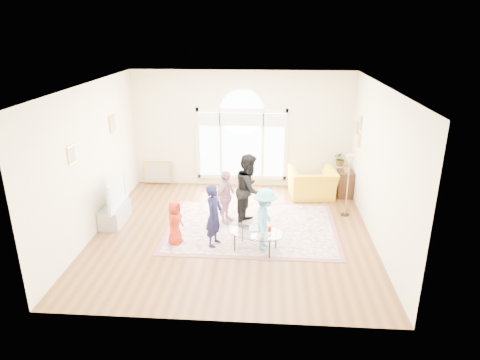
# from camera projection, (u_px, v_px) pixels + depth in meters

# --- Properties ---
(ground) EXTENTS (6.00, 6.00, 0.00)m
(ground) POSITION_uv_depth(u_px,v_px,m) (233.00, 232.00, 9.44)
(ground) COLOR brown
(ground) RESTS_ON ground
(room_shell) EXTENTS (6.00, 6.00, 6.00)m
(room_shell) POSITION_uv_depth(u_px,v_px,m) (242.00, 132.00, 11.55)
(room_shell) COLOR #F7EAC5
(room_shell) RESTS_ON ground
(area_rug) EXTENTS (3.60, 2.60, 0.02)m
(area_rug) POSITION_uv_depth(u_px,v_px,m) (252.00, 227.00, 9.66)
(area_rug) COLOR beige
(area_rug) RESTS_ON ground
(rug_border) EXTENTS (3.80, 2.80, 0.01)m
(rug_border) POSITION_uv_depth(u_px,v_px,m) (252.00, 227.00, 9.66)
(rug_border) COLOR #925356
(rug_border) RESTS_ON ground
(tv_console) EXTENTS (0.45, 1.00, 0.42)m
(tv_console) POSITION_uv_depth(u_px,v_px,m) (115.00, 214.00, 9.83)
(tv_console) COLOR #9B9DA4
(tv_console) RESTS_ON ground
(television) EXTENTS (0.18, 1.17, 0.68)m
(television) POSITION_uv_depth(u_px,v_px,m) (113.00, 192.00, 9.64)
(television) COLOR black
(television) RESTS_ON tv_console
(coffee_table) EXTENTS (1.32, 1.06, 0.54)m
(coffee_table) POSITION_uv_depth(u_px,v_px,m) (256.00, 232.00, 8.58)
(coffee_table) COLOR silver
(coffee_table) RESTS_ON ground
(armchair) EXTENTS (1.29, 1.16, 0.77)m
(armchair) POSITION_uv_depth(u_px,v_px,m) (312.00, 183.00, 11.25)
(armchair) COLOR yellow
(armchair) RESTS_ON ground
(side_cabinet) EXTENTS (0.40, 0.50, 0.70)m
(side_cabinet) POSITION_uv_depth(u_px,v_px,m) (345.00, 184.00, 11.31)
(side_cabinet) COLOR black
(side_cabinet) RESTS_ON ground
(floor_lamp) EXTENTS (0.29, 0.29, 1.51)m
(floor_lamp) POSITION_uv_depth(u_px,v_px,m) (350.00, 164.00, 9.86)
(floor_lamp) COLOR black
(floor_lamp) RESTS_ON ground
(plant_pedestal) EXTENTS (0.20, 0.20, 0.70)m
(plant_pedestal) POSITION_uv_depth(u_px,v_px,m) (339.00, 178.00, 11.74)
(plant_pedestal) COLOR white
(plant_pedestal) RESTS_ON ground
(potted_plant) EXTENTS (0.38, 0.34, 0.41)m
(potted_plant) POSITION_uv_depth(u_px,v_px,m) (341.00, 158.00, 11.55)
(potted_plant) COLOR #33722D
(potted_plant) RESTS_ON plant_pedestal
(leaning_picture) EXTENTS (0.80, 0.14, 0.62)m
(leaning_picture) POSITION_uv_depth(u_px,v_px,m) (159.00, 184.00, 12.32)
(leaning_picture) COLOR tan
(leaning_picture) RESTS_ON ground
(child_red) EXTENTS (0.42, 0.53, 0.94)m
(child_red) POSITION_uv_depth(u_px,v_px,m) (175.00, 222.00, 8.80)
(child_red) COLOR red
(child_red) RESTS_ON area_rug
(child_navy) EXTENTS (0.44, 0.55, 1.31)m
(child_navy) POSITION_uv_depth(u_px,v_px,m) (214.00, 216.00, 8.67)
(child_navy) COLOR #16173C
(child_navy) RESTS_ON area_rug
(child_black) EXTENTS (0.73, 0.87, 1.63)m
(child_black) POSITION_uv_depth(u_px,v_px,m) (249.00, 189.00, 9.61)
(child_black) COLOR black
(child_black) RESTS_ON area_rug
(child_pink) EXTENTS (0.58, 0.79, 1.24)m
(child_pink) POSITION_uv_depth(u_px,v_px,m) (225.00, 197.00, 9.68)
(child_pink) COLOR #CB899F
(child_pink) RESTS_ON area_rug
(child_blue) EXTENTS (0.59, 0.89, 1.28)m
(child_blue) POSITION_uv_depth(u_px,v_px,m) (265.00, 219.00, 8.54)
(child_blue) COLOR #63C1F1
(child_blue) RESTS_ON area_rug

